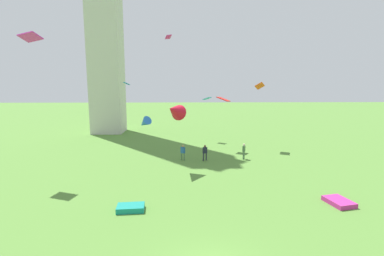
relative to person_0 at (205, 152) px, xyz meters
name	(u,v)px	position (x,y,z in m)	size (l,w,h in m)	color
person_0	(205,152)	(0.00, 0.00, 0.00)	(0.53, 0.48, 1.78)	#2D3338
person_1	(183,152)	(-2.45, 0.18, -0.01)	(0.53, 0.49, 1.77)	#51754C
person_2	(244,150)	(4.47, 0.51, 0.02)	(0.42, 0.54, 1.81)	#51754C
kite_flying_0	(144,123)	(-7.40, 5.28, 2.55)	(2.24, 2.29, 1.85)	blue
kite_flying_1	(127,84)	(-10.34, 9.50, 7.53)	(1.13, 1.31, 0.44)	#0572B7
kite_flying_2	(168,37)	(-4.03, 2.20, 12.66)	(0.82, 1.01, 0.43)	#E12096
kite_flying_3	(174,111)	(-3.21, -3.61, 4.94)	(2.42, 2.94, 2.09)	red
kite_flying_4	(260,86)	(7.49, 6.08, 7.22)	(1.60, 1.58, 1.06)	#EA460D
kite_flying_5	(30,37)	(-15.42, -5.12, 11.43)	(2.03, 1.62, 0.75)	#D22CA9
kite_flying_6	(207,98)	(1.10, 11.44, 5.33)	(1.43, 1.35, 0.49)	#30A4E9
kite_flying_7	(223,99)	(2.73, 5.54, 5.54)	(1.90, 1.77, 0.63)	red
kite_bundle_0	(131,208)	(-5.91, -12.39, -0.82)	(1.82, 1.14, 0.37)	#178679
kite_bundle_1	(339,202)	(8.73, -11.74, -0.84)	(1.94, 1.42, 0.34)	#BE2C84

